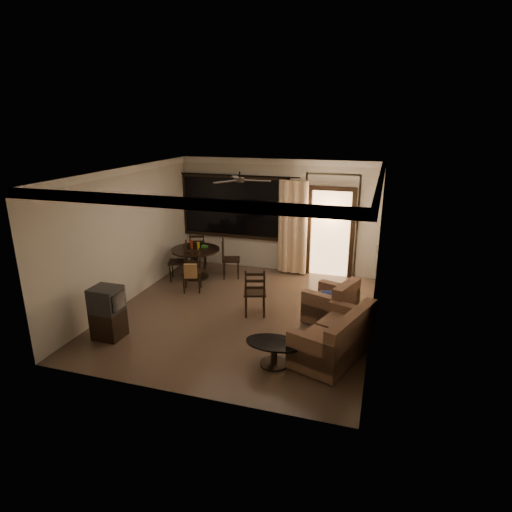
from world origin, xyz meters
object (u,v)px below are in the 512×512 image
(coffee_table, at_px, (274,350))
(dining_table, at_px, (196,255))
(dining_chair_north, at_px, (198,257))
(sofa, at_px, (336,339))
(side_chair, at_px, (255,301))
(dining_chair_east, at_px, (231,266))
(tv_cabinet, at_px, (108,313))
(dining_chair_west, at_px, (179,269))
(dining_chair_south, at_px, (192,278))
(armchair, at_px, (333,305))

(coffee_table, bearing_deg, dining_table, 131.04)
(dining_table, height_order, dining_chair_north, dining_chair_north)
(sofa, bearing_deg, side_chair, 165.89)
(dining_chair_east, xyz_separation_m, coffee_table, (2.02, -3.50, -0.02))
(dining_chair_north, relative_size, coffee_table, 1.05)
(dining_chair_east, relative_size, sofa, 0.55)
(tv_cabinet, bearing_deg, dining_chair_west, 93.06)
(dining_chair_west, relative_size, side_chair, 0.97)
(dining_chair_east, bearing_deg, coffee_table, -168.76)
(coffee_table, bearing_deg, side_chair, 116.46)
(tv_cabinet, height_order, side_chair, side_chair)
(dining_chair_south, relative_size, coffee_table, 1.05)
(armchair, bearing_deg, side_chair, -155.37)
(coffee_table, xyz_separation_m, side_chair, (-0.83, 1.67, 0.03))
(dining_chair_north, xyz_separation_m, sofa, (3.96, -3.41, 0.05))
(dining_chair_north, bearing_deg, dining_chair_west, 66.65)
(sofa, xyz_separation_m, side_chair, (-1.73, 1.16, -0.04))
(dining_chair_west, height_order, tv_cabinet, dining_chair_west)
(dining_chair_east, height_order, dining_chair_north, same)
(dining_chair_west, height_order, dining_chair_south, same)
(dining_chair_east, bearing_deg, dining_chair_south, 135.70)
(dining_chair_east, distance_m, side_chair, 2.18)
(dining_chair_south, distance_m, coffee_table, 3.50)
(dining_chair_west, xyz_separation_m, dining_chair_east, (1.12, 0.54, 0.00))
(dining_chair_north, bearing_deg, armchair, 131.60)
(dining_chair_east, relative_size, coffee_table, 1.05)
(sofa, bearing_deg, dining_chair_north, 159.04)
(dining_chair_west, bearing_deg, side_chair, 42.04)
(dining_chair_north, relative_size, tv_cabinet, 1.01)
(side_chair, bearing_deg, sofa, 128.53)
(tv_cabinet, bearing_deg, sofa, 7.80)
(dining_chair_west, height_order, side_chair, side_chair)
(dining_chair_east, bearing_deg, dining_chair_west, 96.86)
(dining_chair_west, distance_m, side_chair, 2.65)
(dining_chair_south, height_order, coffee_table, dining_chair_south)
(dining_chair_west, height_order, dining_chair_north, same)
(tv_cabinet, xyz_separation_m, side_chair, (2.19, 1.65, -0.18))
(coffee_table, bearing_deg, armchair, 69.15)
(tv_cabinet, distance_m, sofa, 3.95)
(dining_chair_east, distance_m, coffee_table, 4.04)
(tv_cabinet, distance_m, side_chair, 2.75)
(dining_chair_south, xyz_separation_m, dining_chair_north, (-0.53, 1.50, -0.02))
(dining_chair_west, bearing_deg, dining_table, 110.50)
(coffee_table, bearing_deg, dining_chair_west, 136.72)
(sofa, bearing_deg, dining_chair_east, 154.07)
(dining_table, bearing_deg, coffee_table, -48.96)
(dining_chair_south, distance_m, armchair, 3.28)
(dining_chair_north, xyz_separation_m, armchair, (3.75, -2.13, 0.06))
(dining_chair_east, relative_size, armchair, 0.91)
(sofa, height_order, side_chair, side_chair)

